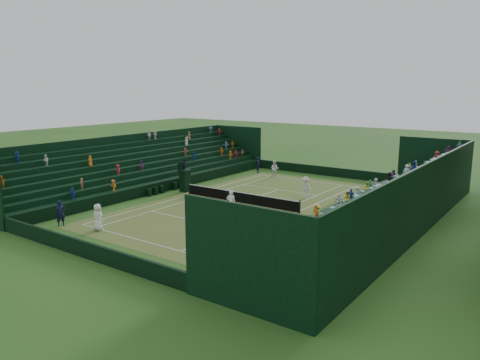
% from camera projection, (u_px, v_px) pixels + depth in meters
% --- Properties ---
extents(ground, '(160.00, 160.00, 0.00)m').
position_uv_depth(ground, '(240.00, 203.00, 40.03)').
color(ground, '#24571B').
rests_on(ground, ground).
extents(court_surface, '(12.97, 26.77, 0.01)m').
position_uv_depth(court_surface, '(240.00, 203.00, 40.03)').
color(court_surface, '#396822').
rests_on(court_surface, ground).
extents(perimeter_wall_north, '(17.17, 0.20, 1.00)m').
position_uv_depth(perimeter_wall_north, '(322.00, 171.00, 52.59)').
color(perimeter_wall_north, black).
rests_on(perimeter_wall_north, ground).
extents(perimeter_wall_south, '(17.17, 0.20, 1.00)m').
position_uv_depth(perimeter_wall_south, '(82.00, 248.00, 27.28)').
color(perimeter_wall_south, black).
rests_on(perimeter_wall_south, ground).
extents(perimeter_wall_east, '(0.20, 31.77, 1.00)m').
position_uv_depth(perimeter_wall_east, '(332.00, 212.00, 35.09)').
color(perimeter_wall_east, black).
rests_on(perimeter_wall_east, ground).
extents(perimeter_wall_west, '(0.20, 31.77, 1.00)m').
position_uv_depth(perimeter_wall_west, '(168.00, 185.00, 44.79)').
color(perimeter_wall_west, black).
rests_on(perimeter_wall_west, ground).
extents(north_grandstand, '(6.60, 32.00, 4.90)m').
position_uv_depth(north_grandstand, '(388.00, 207.00, 32.49)').
color(north_grandstand, black).
rests_on(north_grandstand, ground).
extents(south_grandstand, '(6.60, 32.00, 4.90)m').
position_uv_depth(south_grandstand, '(138.00, 170.00, 46.97)').
color(south_grandstand, black).
rests_on(south_grandstand, ground).
extents(tennis_net, '(11.67, 0.10, 1.06)m').
position_uv_depth(tennis_net, '(240.00, 197.00, 39.93)').
color(tennis_net, black).
rests_on(tennis_net, ground).
extents(umpire_chair, '(0.99, 0.99, 3.12)m').
position_uv_depth(umpire_chair, '(185.00, 178.00, 44.15)').
color(umpire_chair, black).
rests_on(umpire_chair, ground).
extents(courtside_chairs, '(0.46, 5.44, 1.00)m').
position_uv_depth(courtside_chairs, '(168.00, 187.00, 44.44)').
color(courtside_chairs, black).
rests_on(courtside_chairs, ground).
extents(player_near_west, '(0.93, 0.62, 1.89)m').
position_uv_depth(player_near_west, '(98.00, 217.00, 32.16)').
color(player_near_west, white).
rests_on(player_near_west, ground).
extents(player_near_east, '(0.85, 0.75, 1.95)m').
position_uv_depth(player_near_east, '(231.00, 202.00, 36.20)').
color(player_near_east, white).
rests_on(player_near_east, ground).
extents(player_far_west, '(1.06, 0.94, 1.82)m').
position_uv_depth(player_far_west, '(275.00, 169.00, 51.42)').
color(player_far_west, white).
rests_on(player_far_west, ground).
extents(player_far_east, '(1.26, 0.75, 1.93)m').
position_uv_depth(player_far_east, '(305.00, 187.00, 41.61)').
color(player_far_east, silver).
rests_on(player_far_east, ground).
extents(line_judge_north, '(0.68, 0.79, 1.82)m').
position_uv_depth(line_judge_north, '(258.00, 165.00, 53.89)').
color(line_judge_north, black).
rests_on(line_judge_north, ground).
extents(line_judge_south, '(0.67, 0.80, 1.87)m').
position_uv_depth(line_judge_south, '(61.00, 213.00, 33.20)').
color(line_judge_south, black).
rests_on(line_judge_south, ground).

